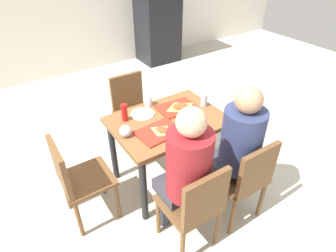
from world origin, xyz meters
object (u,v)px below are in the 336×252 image
(chair_near_left, at_px, (196,205))
(drink_fridge, at_px, (157,9))
(person_in_brown_jacket, at_px, (237,144))
(paper_plate_near_edge, at_px, (195,124))
(paper_plate_center, at_px, (142,114))
(plastic_cup_b, at_px, (191,131))
(condiment_bottle, at_px, (124,112))
(tray_red_far, at_px, (177,108))
(pizza_slice_a, at_px, (162,130))
(chair_far_side, at_px, (132,106))
(pizza_slice_b, at_px, (180,106))
(tray_red_near, at_px, (159,132))
(plastic_cup_a, at_px, (148,101))
(main_table, at_px, (168,129))
(chair_near_right, at_px, (245,177))
(soda_can, at_px, (204,100))
(person_in_red, at_px, (186,168))
(chair_left_end, at_px, (76,177))
(foil_bundle, at_px, (126,131))

(chair_near_left, distance_m, drink_fridge, 4.09)
(person_in_brown_jacket, height_order, paper_plate_near_edge, person_in_brown_jacket)
(chair_near_left, bearing_deg, paper_plate_center, 83.96)
(plastic_cup_b, xyz_separation_m, condiment_bottle, (-0.35, 0.51, 0.03))
(tray_red_far, height_order, paper_plate_center, tray_red_far)
(paper_plate_center, distance_m, pizza_slice_a, 0.34)
(paper_plate_near_edge, bearing_deg, tray_red_far, 85.37)
(chair_far_side, height_order, pizza_slice_b, chair_far_side)
(tray_red_far, bearing_deg, condiment_bottle, 169.70)
(person_in_brown_jacket, distance_m, plastic_cup_b, 0.38)
(chair_far_side, xyz_separation_m, tray_red_far, (0.18, -0.64, 0.24))
(tray_red_near, xyz_separation_m, plastic_cup_a, (0.15, 0.44, 0.04))
(plastic_cup_b, bearing_deg, main_table, 94.63)
(person_in_brown_jacket, xyz_separation_m, tray_red_far, (-0.08, 0.72, -0.00))
(chair_near_right, distance_m, drink_fridge, 3.89)
(plastic_cup_b, relative_size, soda_can, 0.82)
(pizza_slice_a, xyz_separation_m, soda_can, (0.58, 0.16, 0.04))
(paper_plate_near_edge, relative_size, pizza_slice_a, 1.10)
(person_in_red, distance_m, drink_fridge, 3.95)
(paper_plate_near_edge, relative_size, plastic_cup_a, 2.20)
(plastic_cup_b, bearing_deg, chair_far_side, 91.36)
(tray_red_near, distance_m, pizza_slice_b, 0.43)
(person_in_brown_jacket, height_order, tray_red_near, person_in_brown_jacket)
(chair_far_side, xyz_separation_m, paper_plate_center, (-0.15, -0.55, 0.24))
(person_in_red, bearing_deg, plastic_cup_b, 47.26)
(plastic_cup_a, relative_size, drink_fridge, 0.05)
(pizza_slice_b, distance_m, plastic_cup_a, 0.31)
(person_in_brown_jacket, distance_m, condiment_bottle, 1.00)
(condiment_bottle, bearing_deg, main_table, -31.58)
(chair_near_right, xyz_separation_m, paper_plate_center, (-0.40, 0.95, 0.24))
(tray_red_near, relative_size, drink_fridge, 0.19)
(tray_red_far, bearing_deg, tray_red_near, -145.99)
(plastic_cup_b, bearing_deg, person_in_red, -132.74)
(pizza_slice_a, height_order, plastic_cup_a, plastic_cup_a)
(plastic_cup_a, bearing_deg, main_table, -85.37)
(chair_near_right, bearing_deg, drink_fridge, 68.86)
(person_in_brown_jacket, distance_m, soda_can, 0.65)
(main_table, relative_size, paper_plate_center, 4.56)
(chair_far_side, relative_size, paper_plate_near_edge, 3.83)
(chair_near_left, relative_size, paper_plate_center, 3.83)
(chair_left_end, xyz_separation_m, tray_red_near, (0.71, -0.13, 0.24))
(condiment_bottle, bearing_deg, plastic_cup_a, 19.97)
(person_in_brown_jacket, bearing_deg, tray_red_near, 131.56)
(tray_red_near, bearing_deg, person_in_red, -98.89)
(soda_can, bearing_deg, chair_near_right, -102.90)
(pizza_slice_b, xyz_separation_m, foil_bundle, (-0.62, -0.11, 0.03))
(tray_red_near, bearing_deg, chair_left_end, 169.81)
(chair_far_side, bearing_deg, foil_bundle, -119.08)
(soda_can, bearing_deg, tray_red_near, -166.39)
(person_in_brown_jacket, relative_size, pizza_slice_a, 6.28)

